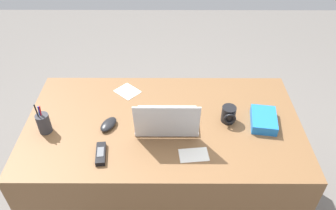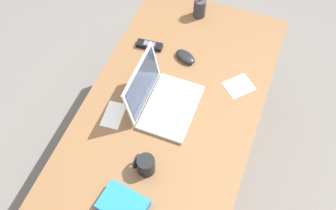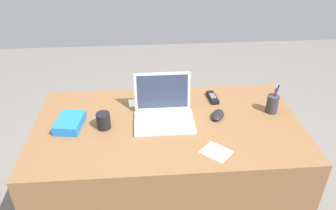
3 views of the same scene
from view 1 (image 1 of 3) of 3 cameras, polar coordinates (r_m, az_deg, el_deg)
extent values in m
plane|color=slate|center=(2.31, -0.64, -15.98)|extent=(6.00, 6.00, 0.00)
cube|color=brown|center=(2.02, -0.71, -10.31)|extent=(1.45, 0.80, 0.72)
cube|color=silver|center=(1.75, -0.19, -2.76)|extent=(0.32, 0.22, 0.02)
cube|color=silver|center=(1.73, -0.19, -2.95)|extent=(0.26, 0.11, 0.00)
cube|color=silver|center=(1.80, -0.18, -1.03)|extent=(0.09, 0.05, 0.00)
cube|color=silver|center=(1.58, -0.23, -2.96)|extent=(0.31, 0.04, 0.22)
cube|color=#283347|center=(1.58, -0.23, -2.81)|extent=(0.28, 0.03, 0.19)
ellipsoid|color=black|center=(1.75, -10.18, -3.28)|extent=(0.11, 0.13, 0.03)
cylinder|color=black|center=(1.77, 10.34, -1.53)|extent=(0.07, 0.07, 0.09)
torus|color=black|center=(1.73, 10.55, -2.37)|extent=(0.07, 0.01, 0.07)
cube|color=black|center=(1.62, -11.46, -8.19)|extent=(0.06, 0.14, 0.02)
cube|color=#595B60|center=(1.61, -11.52, -7.89)|extent=(0.04, 0.06, 0.00)
cylinder|color=#333338|center=(1.79, -20.53, -2.96)|extent=(0.07, 0.07, 0.11)
cylinder|color=#1933B2|center=(1.77, -20.99, -2.03)|extent=(0.01, 0.01, 0.14)
cylinder|color=black|center=(1.76, -21.27, -2.07)|extent=(0.02, 0.03, 0.15)
cylinder|color=red|center=(1.77, -20.87, -2.03)|extent=(0.02, 0.02, 0.14)
cube|color=blue|center=(1.81, 16.09, -2.46)|extent=(0.15, 0.20, 0.05)
cube|color=white|center=(1.98, -6.97, 2.33)|extent=(0.17, 0.17, 0.00)
cube|color=white|center=(1.60, 4.44, -8.54)|extent=(0.15, 0.10, 0.00)
camera|label=2|loc=(1.89, 41.46, 43.51)|focal=41.84mm
camera|label=3|loc=(2.78, 2.41, 36.64)|focal=35.44mm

